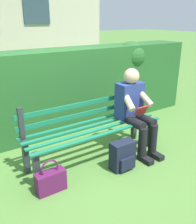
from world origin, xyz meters
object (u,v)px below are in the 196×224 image
Objects in this scene: backpack at (123,156)px; park_bench at (91,128)px; handbag at (51,181)px; person_seated at (135,109)px.

park_bench is at bearing -71.24° from backpack.
backpack is 0.94× the size of handbag.
backpack is (0.46, 0.32, -0.46)m from person_seated.
handbag is (0.96, -0.09, -0.05)m from backpack.
backpack is at bearing 174.56° from handbag.
backpack is 0.97m from handbag.
person_seated is 1.53m from handbag.
person_seated reaches higher than backpack.
person_seated is 0.73m from backpack.
handbag is at bearing 26.32° from park_bench.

